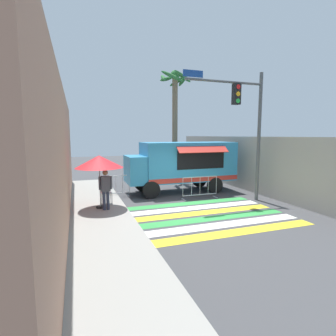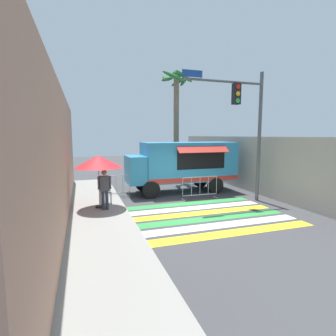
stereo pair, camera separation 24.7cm
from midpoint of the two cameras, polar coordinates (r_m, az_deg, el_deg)
The scene contains 13 objects.
ground_plane at distance 11.32m, azimuth 4.68°, elevation -8.78°, with size 60.00×60.00×0.00m, color #424244.
sidewalk_left at distance 10.39m, azimuth -21.28°, elevation -10.28°, with size 4.40×16.00×0.15m.
building_left_facade at distance 9.97m, azimuth -22.52°, elevation 2.10°, with size 0.25×16.00×4.64m.
concrete_wall_right at distance 15.84m, azimuth 15.39°, elevation 1.13°, with size 0.20×16.00×3.03m.
crosswalk_painted at distance 10.38m, azimuth 7.16°, elevation -10.28°, with size 6.40×4.36×0.01m.
food_truck at distance 14.23m, azimuth 2.18°, elevation 1.07°, with size 5.89×2.48×2.72m.
traffic_signal_pole at distance 12.63m, azimuth 16.10°, elevation 10.86°, with size 3.97×0.29×5.95m.
patio_umbrella at distance 10.87m, azimuth -15.38°, elevation 1.31°, with size 1.91×1.91×2.15m.
folding_chair at distance 11.70m, azimuth -13.99°, elevation -4.63°, with size 0.46×0.46×0.99m.
vendor_person at distance 10.67m, azimuth -14.08°, elevation -4.13°, with size 0.53×0.21×1.60m.
barricade_front at distance 12.95m, azimuth 6.42°, elevation -4.31°, with size 1.84×0.44×1.10m.
barricade_side at distance 13.50m, azimuth -11.80°, elevation -4.02°, with size 1.39×0.44×1.10m.
palm_tree at distance 17.53m, azimuth 1.03°, elevation 13.18°, with size 2.10×2.23×7.25m.
Camera 1 is at (-4.58, -9.89, 3.10)m, focal length 28.00 mm.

